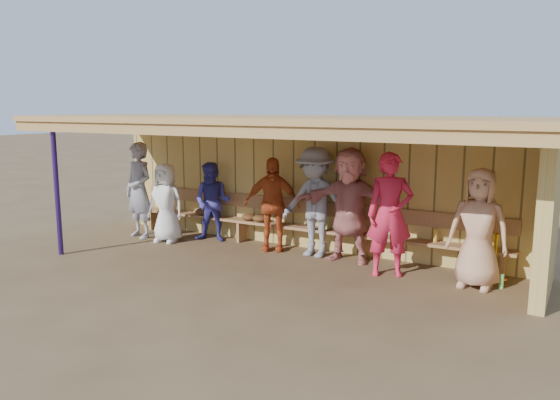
{
  "coord_description": "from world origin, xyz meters",
  "views": [
    {
      "loc": [
        4.66,
        -7.77,
        2.64
      ],
      "look_at": [
        0.0,
        0.35,
        1.05
      ],
      "focal_mm": 35.0,
      "sensor_mm": 36.0,
      "label": 1
    }
  ],
  "objects_px": {
    "player_d": "(272,204)",
    "player_g": "(390,215)",
    "player_b": "(166,203)",
    "bench": "(300,221)",
    "player_e": "(315,202)",
    "player_c": "(213,202)",
    "player_a": "(139,190)",
    "player_h": "(479,228)",
    "player_f": "(349,205)"
  },
  "relations": [
    {
      "from": "player_b",
      "to": "bench",
      "type": "distance_m",
      "value": 2.71
    },
    {
      "from": "player_b",
      "to": "player_e",
      "type": "bearing_deg",
      "value": -0.38
    },
    {
      "from": "player_f",
      "to": "bench",
      "type": "relative_size",
      "value": 0.26
    },
    {
      "from": "player_b",
      "to": "bench",
      "type": "height_order",
      "value": "player_b"
    },
    {
      "from": "player_a",
      "to": "player_e",
      "type": "height_order",
      "value": "player_e"
    },
    {
      "from": "player_a",
      "to": "bench",
      "type": "distance_m",
      "value": 3.43
    },
    {
      "from": "player_b",
      "to": "player_d",
      "type": "relative_size",
      "value": 0.9
    },
    {
      "from": "player_c",
      "to": "player_h",
      "type": "height_order",
      "value": "player_h"
    },
    {
      "from": "player_b",
      "to": "player_c",
      "type": "relative_size",
      "value": 1.0
    },
    {
      "from": "player_a",
      "to": "player_c",
      "type": "bearing_deg",
      "value": 29.94
    },
    {
      "from": "player_b",
      "to": "player_c",
      "type": "xyz_separation_m",
      "value": [
        0.76,
        0.51,
        0.0
      ]
    },
    {
      "from": "player_e",
      "to": "player_f",
      "type": "xyz_separation_m",
      "value": [
        0.65,
        0.0,
        0.01
      ]
    },
    {
      "from": "player_c",
      "to": "player_d",
      "type": "relative_size",
      "value": 0.9
    },
    {
      "from": "player_c",
      "to": "player_d",
      "type": "height_order",
      "value": "player_d"
    },
    {
      "from": "player_g",
      "to": "bench",
      "type": "relative_size",
      "value": 0.26
    },
    {
      "from": "player_d",
      "to": "player_g",
      "type": "xyz_separation_m",
      "value": [
        2.4,
        -0.41,
        0.11
      ]
    },
    {
      "from": "player_a",
      "to": "player_h",
      "type": "xyz_separation_m",
      "value": [
        6.61,
        0.12,
        -0.08
      ]
    },
    {
      "from": "player_d",
      "to": "player_e",
      "type": "bearing_deg",
      "value": -22.24
    },
    {
      "from": "player_a",
      "to": "player_b",
      "type": "relative_size",
      "value": 1.24
    },
    {
      "from": "player_d",
      "to": "player_a",
      "type": "bearing_deg",
      "value": 165.08
    },
    {
      "from": "player_d",
      "to": "bench",
      "type": "xyz_separation_m",
      "value": [
        0.42,
        0.33,
        -0.34
      ]
    },
    {
      "from": "player_a",
      "to": "player_h",
      "type": "distance_m",
      "value": 6.61
    },
    {
      "from": "player_h",
      "to": "bench",
      "type": "relative_size",
      "value": 0.24
    },
    {
      "from": "player_a",
      "to": "player_g",
      "type": "relative_size",
      "value": 1.0
    },
    {
      "from": "player_f",
      "to": "bench",
      "type": "xyz_separation_m",
      "value": [
        -1.11,
        0.31,
        -0.46
      ]
    },
    {
      "from": "player_d",
      "to": "player_h",
      "type": "distance_m",
      "value": 3.74
    },
    {
      "from": "bench",
      "to": "player_b",
      "type": "bearing_deg",
      "value": -162.31
    },
    {
      "from": "player_f",
      "to": "player_g",
      "type": "relative_size",
      "value": 1.01
    },
    {
      "from": "player_c",
      "to": "player_g",
      "type": "bearing_deg",
      "value": -22.18
    },
    {
      "from": "player_c",
      "to": "player_h",
      "type": "xyz_separation_m",
      "value": [
        5.11,
        -0.36,
        0.1
      ]
    },
    {
      "from": "player_a",
      "to": "player_c",
      "type": "distance_m",
      "value": 1.58
    },
    {
      "from": "player_c",
      "to": "player_e",
      "type": "distance_m",
      "value": 2.27
    },
    {
      "from": "player_h",
      "to": "player_a",
      "type": "bearing_deg",
      "value": -175.82
    },
    {
      "from": "player_e",
      "to": "player_f",
      "type": "bearing_deg",
      "value": 2.09
    },
    {
      "from": "player_a",
      "to": "player_b",
      "type": "bearing_deg",
      "value": 9.72
    },
    {
      "from": "player_c",
      "to": "player_g",
      "type": "xyz_separation_m",
      "value": [
        3.78,
        -0.44,
        0.19
      ]
    },
    {
      "from": "player_d",
      "to": "player_f",
      "type": "height_order",
      "value": "player_f"
    },
    {
      "from": "player_f",
      "to": "player_h",
      "type": "bearing_deg",
      "value": -14.07
    },
    {
      "from": "player_a",
      "to": "player_e",
      "type": "bearing_deg",
      "value": 19.34
    },
    {
      "from": "player_b",
      "to": "player_h",
      "type": "relative_size",
      "value": 0.88
    },
    {
      "from": "player_a",
      "to": "bench",
      "type": "xyz_separation_m",
      "value": [
        3.3,
        0.79,
        -0.45
      ]
    },
    {
      "from": "player_c",
      "to": "player_h",
      "type": "bearing_deg",
      "value": -19.66
    },
    {
      "from": "player_e",
      "to": "bench",
      "type": "height_order",
      "value": "player_e"
    },
    {
      "from": "player_g",
      "to": "player_h",
      "type": "distance_m",
      "value": 1.33
    },
    {
      "from": "player_b",
      "to": "bench",
      "type": "bearing_deg",
      "value": 7.66
    },
    {
      "from": "player_d",
      "to": "bench",
      "type": "relative_size",
      "value": 0.23
    },
    {
      "from": "player_f",
      "to": "player_d",
      "type": "bearing_deg",
      "value": 176.35
    },
    {
      "from": "player_a",
      "to": "player_d",
      "type": "height_order",
      "value": "player_a"
    },
    {
      "from": "player_d",
      "to": "player_g",
      "type": "bearing_deg",
      "value": -33.7
    },
    {
      "from": "bench",
      "to": "player_a",
      "type": "bearing_deg",
      "value": -166.55
    }
  ]
}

